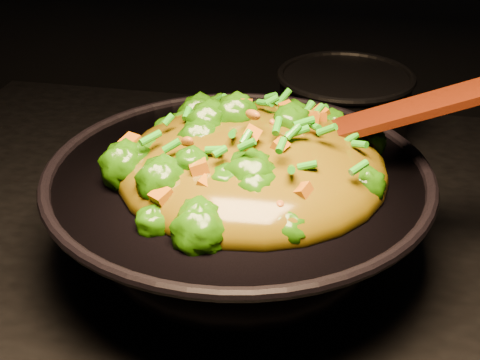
# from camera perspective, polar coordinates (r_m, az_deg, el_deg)

# --- Properties ---
(wok) EXTENTS (0.49, 0.49, 0.11)m
(wok) POSITION_cam_1_polar(r_m,az_deg,el_deg) (0.74, -0.15, -3.16)
(wok) COLOR black
(wok) RESTS_ON stovetop
(stir_fry) EXTENTS (0.29, 0.29, 0.10)m
(stir_fry) POSITION_cam_1_polar(r_m,az_deg,el_deg) (0.69, 1.09, 4.14)
(stir_fry) COLOR #205A06
(stir_fry) RESTS_ON wok
(spatula) EXTENTS (0.30, 0.05, 0.13)m
(spatula) POSITION_cam_1_polar(r_m,az_deg,el_deg) (0.72, 11.94, 5.18)
(spatula) COLOR #391608
(spatula) RESTS_ON wok
(back_pot) EXTENTS (0.23, 0.23, 0.11)m
(back_pot) POSITION_cam_1_polar(r_m,az_deg,el_deg) (1.02, 8.81, 6.13)
(back_pot) COLOR black
(back_pot) RESTS_ON stovetop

